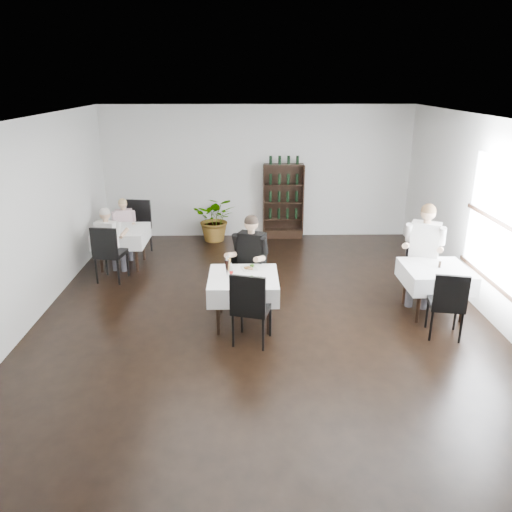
{
  "coord_description": "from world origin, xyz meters",
  "views": [
    {
      "loc": [
        -0.24,
        -6.87,
        3.55
      ],
      "look_at": [
        -0.11,
        0.2,
        1.01
      ],
      "focal_mm": 35.0,
      "sensor_mm": 36.0,
      "label": 1
    }
  ],
  "objects": [
    {
      "name": "diner_right_far",
      "position": [
        2.65,
        0.78,
        0.96
      ],
      "size": [
        0.74,
        0.78,
        1.65
      ],
      "color": "#44444C",
      "rests_on": "ground"
    },
    {
      "name": "pepper_mill",
      "position": [
        2.74,
        0.3,
        0.82
      ],
      "size": [
        0.05,
        0.05,
        0.1
      ],
      "primitive_type": "cylinder",
      "rotation": [
        0.0,
        0.0,
        -0.3
      ],
      "color": "black",
      "rests_on": "right_table"
    },
    {
      "name": "coke_bottle",
      "position": [
        -0.48,
        -0.01,
        0.86
      ],
      "size": [
        0.05,
        0.05,
        0.21
      ],
      "color": "silver",
      "rests_on": "main_table"
    },
    {
      "name": "plate_far",
      "position": [
        -0.2,
        0.28,
        0.79
      ],
      "size": [
        0.28,
        0.28,
        0.07
      ],
      "color": "white",
      "rests_on": "main_table"
    },
    {
      "name": "main_chair_near",
      "position": [
        -0.2,
        -0.66,
        0.62
      ],
      "size": [
        0.61,
        0.62,
        1.08
      ],
      "color": "black",
      "rests_on": "ground"
    },
    {
      "name": "pilsner_lager",
      "position": [
        -0.52,
        0.09,
        0.9
      ],
      "size": [
        0.07,
        0.07,
        0.31
      ],
      "color": "#B7812F",
      "rests_on": "main_table"
    },
    {
      "name": "left_table",
      "position": [
        -2.7,
        2.5,
        0.62
      ],
      "size": [
        0.98,
        0.98,
        0.77
      ],
      "color": "black",
      "rests_on": "ground"
    },
    {
      "name": "right_table",
      "position": [
        2.7,
        0.3,
        0.62
      ],
      "size": [
        0.98,
        0.98,
        0.77
      ],
      "color": "black",
      "rests_on": "ground"
    },
    {
      "name": "plate_near",
      "position": [
        -0.24,
        -0.25,
        0.79
      ],
      "size": [
        0.31,
        0.31,
        0.09
      ],
      "color": "white",
      "rests_on": "main_table"
    },
    {
      "name": "left_chair_near",
      "position": [
        -2.75,
        1.68,
        0.61
      ],
      "size": [
        0.56,
        0.57,
        1.07
      ],
      "color": "black",
      "rests_on": "ground"
    },
    {
      "name": "room_shell",
      "position": [
        0.0,
        0.0,
        1.5
      ],
      "size": [
        9.0,
        9.0,
        9.0
      ],
      "color": "black",
      "rests_on": "ground"
    },
    {
      "name": "right_chair_far",
      "position": [
        2.74,
        1.01,
        0.65
      ],
      "size": [
        0.57,
        0.58,
        1.15
      ],
      "color": "black",
      "rests_on": "ground"
    },
    {
      "name": "diner_left_near",
      "position": [
        -2.79,
        1.98,
        0.78
      ],
      "size": [
        0.56,
        0.59,
        1.34
      ],
      "color": "#44444C",
      "rests_on": "ground"
    },
    {
      "name": "main_table",
      "position": [
        -0.3,
        0.0,
        0.62
      ],
      "size": [
        1.03,
        1.03,
        0.77
      ],
      "color": "black",
      "rests_on": "ground"
    },
    {
      "name": "wine_shelf",
      "position": [
        0.6,
        4.31,
        0.85
      ],
      "size": [
        0.9,
        0.28,
        1.75
      ],
      "color": "black",
      "rests_on": "ground"
    },
    {
      "name": "diner_main",
      "position": [
        -0.2,
        0.59,
        0.89
      ],
      "size": [
        0.68,
        0.72,
        1.53
      ],
      "color": "#44444C",
      "rests_on": "ground"
    },
    {
      "name": "napkin_cutlery",
      "position": [
        -0.07,
        -0.15,
        0.78
      ],
      "size": [
        0.22,
        0.21,
        0.02
      ],
      "color": "black",
      "rests_on": "main_table"
    },
    {
      "name": "window_right",
      "position": [
        3.48,
        0.0,
        1.5
      ],
      "size": [
        0.06,
        2.3,
        1.85
      ],
      "color": "white",
      "rests_on": "room_shell"
    },
    {
      "name": "diner_left_far",
      "position": [
        -2.76,
        3.03,
        0.72
      ],
      "size": [
        0.5,
        0.53,
        1.24
      ],
      "color": "#44444C",
      "rests_on": "ground"
    },
    {
      "name": "left_chair_far",
      "position": [
        -2.55,
        3.3,
        0.64
      ],
      "size": [
        0.59,
        0.59,
        1.13
      ],
      "color": "black",
      "rests_on": "ground"
    },
    {
      "name": "main_chair_far",
      "position": [
        -0.27,
        0.75,
        0.5
      ],
      "size": [
        0.5,
        0.5,
        0.88
      ],
      "color": "black",
      "rests_on": "ground"
    },
    {
      "name": "pilsner_dark",
      "position": [
        -0.54,
        -0.0,
        0.9
      ],
      "size": [
        0.07,
        0.07,
        0.31
      ],
      "color": "black",
      "rests_on": "main_table"
    },
    {
      "name": "right_chair_near",
      "position": [
        2.58,
        -0.53,
        0.58
      ],
      "size": [
        0.55,
        0.55,
        1.02
      ],
      "color": "black",
      "rests_on": "ground"
    },
    {
      "name": "potted_tree",
      "position": [
        -0.95,
        4.11,
        0.52
      ],
      "size": [
        1.02,
        0.91,
        1.05
      ],
      "primitive_type": "imported",
      "rotation": [
        0.0,
        0.0,
        -0.1
      ],
      "color": "#28541C",
      "rests_on": "ground"
    }
  ]
}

